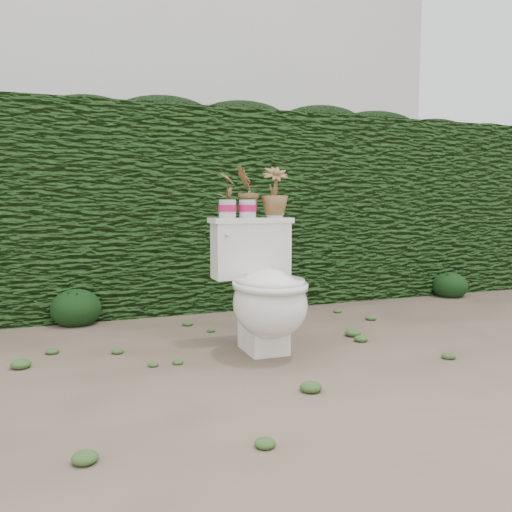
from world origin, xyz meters
name	(u,v)px	position (x,y,z in m)	size (l,w,h in m)	color
ground	(230,352)	(0.00, 0.00, 0.00)	(60.00, 60.00, 0.00)	#87715D
hedge	(168,210)	(0.00, 1.60, 0.80)	(8.00, 1.00, 1.60)	#29541C
house_wall	(145,131)	(0.60, 6.00, 2.00)	(8.00, 3.50, 4.00)	silver
toilet	(265,292)	(0.19, -0.07, 0.36)	(0.51, 0.69, 0.78)	white
potted_plant_left	(227,195)	(0.05, 0.17, 0.92)	(0.15, 0.10, 0.28)	#387424
potted_plant_center	(248,193)	(0.17, 0.17, 0.93)	(0.17, 0.13, 0.30)	#387424
potted_plant_right	(275,193)	(0.35, 0.16, 0.93)	(0.17, 0.17, 0.30)	#387424
liriope_clump_1	(76,304)	(-0.79, 1.09, 0.14)	(0.35, 0.35, 0.28)	#173813
liriope_clump_2	(280,295)	(0.77, 1.01, 0.13)	(0.32, 0.32, 0.25)	#173813
liriope_clump_3	(450,283)	(2.49, 1.02, 0.13)	(0.32, 0.32, 0.25)	#173813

